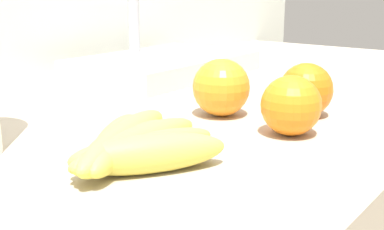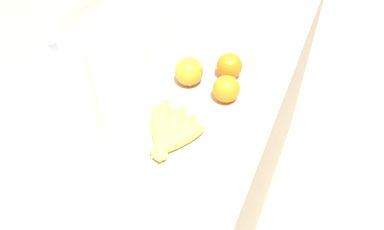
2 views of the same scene
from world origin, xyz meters
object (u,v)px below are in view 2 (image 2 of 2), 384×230
banana_bunch (169,133)px  orange_center (229,66)px  orange_front (226,89)px  paper_towel_roll (72,106)px  orange_back_right (189,71)px  sink_basin (137,21)px

banana_bunch → orange_center: bearing=-11.5°
orange_front → paper_towel_roll: (-0.31, 0.27, 0.11)m
orange_back_right → orange_center: orange_back_right is taller
orange_back_right → banana_bunch: bearing=-170.1°
orange_front → paper_towel_roll: bearing=139.0°
orange_back_right → orange_center: bearing=-53.6°
banana_bunch → paper_towel_roll: 0.25m
paper_towel_roll → sink_basin: paper_towel_roll is taller
orange_front → orange_center: same height
orange_front → sink_basin: sink_basin is taller
banana_bunch → orange_center: 0.30m
orange_front → sink_basin: size_ratio=0.21×
banana_bunch → orange_front: orange_front is taller
orange_front → paper_towel_roll: size_ratio=0.24×
orange_back_right → orange_center: size_ratio=1.08×
orange_front → orange_center: 0.10m
paper_towel_roll → orange_front: bearing=-41.0°
orange_back_right → sink_basin: sink_basin is taller
orange_front → sink_basin: bearing=60.8°
banana_bunch → sink_basin: size_ratio=0.58×
orange_back_right → orange_center: 0.12m
orange_front → orange_back_right: bearing=78.3°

